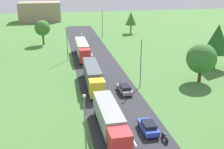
# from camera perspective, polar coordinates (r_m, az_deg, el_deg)

# --- Properties ---
(road) EXTENTS (10.00, 140.00, 0.06)m
(road) POSITION_cam_1_polar(r_m,az_deg,el_deg) (47.22, 0.08, -4.58)
(road) COLOR #2B2B30
(road) RESTS_ON ground
(lane_marking_centre) EXTENTS (0.16, 119.85, 0.01)m
(lane_marking_centre) POSITION_cam_1_polar(r_m,az_deg,el_deg) (43.76, 1.09, -6.59)
(lane_marking_centre) COLOR white
(lane_marking_centre) RESTS_ON road
(truck_lead) EXTENTS (2.72, 12.46, 3.41)m
(truck_lead) POSITION_cam_1_polar(r_m,az_deg,el_deg) (36.15, -0.36, -9.04)
(truck_lead) COLOR red
(truck_lead) RESTS_ON road
(truck_second) EXTENTS (2.71, 13.56, 3.63)m
(truck_second) POSITION_cam_1_polar(r_m,az_deg,el_deg) (51.23, -3.95, -0.10)
(truck_second) COLOR yellow
(truck_second) RESTS_ON road
(truck_third) EXTENTS (2.54, 13.93, 3.70)m
(truck_third) POSITION_cam_1_polar(r_m,az_deg,el_deg) (69.92, -6.04, 5.26)
(truck_third) COLOR red
(truck_third) RESTS_ON road
(car_second) EXTENTS (1.85, 3.99, 1.44)m
(car_second) POSITION_cam_1_polar(r_m,az_deg,el_deg) (37.24, 7.38, -10.45)
(car_second) COLOR blue
(car_second) RESTS_ON road
(car_third) EXTENTS (1.97, 4.54, 1.44)m
(car_third) POSITION_cam_1_polar(r_m,az_deg,el_deg) (48.61, 2.59, -2.87)
(car_third) COLOR gray
(car_third) RESTS_ON road
(motorcycle_courier) EXTENTS (0.28, 1.94, 0.91)m
(motorcycle_courier) POSITION_cam_1_polar(r_m,az_deg,el_deg) (35.99, 10.65, -12.33)
(motorcycle_courier) COLOR black
(motorcycle_courier) RESTS_ON road
(lamppost_lead) EXTENTS (0.36, 0.36, 8.24)m
(lamppost_lead) POSITION_cam_1_polar(r_m,az_deg,el_deg) (29.55, -5.46, -10.49)
(lamppost_lead) COLOR slate
(lamppost_lead) RESTS_ON ground
(lamppost_second) EXTENTS (0.36, 0.36, 9.06)m
(lamppost_second) POSITION_cam_1_polar(r_m,az_deg,el_deg) (49.94, 5.87, 2.78)
(lamppost_second) COLOR slate
(lamppost_second) RESTS_ON ground
(lamppost_third) EXTENTS (0.36, 0.36, 8.10)m
(lamppost_third) POSITION_cam_1_polar(r_m,az_deg,el_deg) (67.15, -9.10, 6.57)
(lamppost_third) COLOR slate
(lamppost_third) RESTS_ON ground
(lamppost_fourth) EXTENTS (0.36, 0.36, 8.91)m
(lamppost_fourth) POSITION_cam_1_polar(r_m,az_deg,el_deg) (91.97, -1.97, 10.55)
(lamppost_fourth) COLOR slate
(lamppost_fourth) RESTS_ON ground
(tree_oak) EXTENTS (5.60, 5.60, 9.67)m
(tree_oak) POSITION_cam_1_polar(r_m,az_deg,el_deg) (64.00, 20.62, 6.80)
(tree_oak) COLOR #513823
(tree_oak) RESTS_ON ground
(tree_maple) EXTENTS (5.64, 5.64, 7.42)m
(tree_maple) POSITION_cam_1_polar(r_m,az_deg,el_deg) (55.14, 17.68, 3.09)
(tree_maple) COLOR #513823
(tree_maple) RESTS_ON ground
(tree_pine) EXTENTS (4.45, 4.45, 7.11)m
(tree_pine) POSITION_cam_1_polar(r_m,az_deg,el_deg) (84.41, -13.93, 9.11)
(tree_pine) COLOR #513823
(tree_pine) RESTS_ON ground
(tree_ash) EXTENTS (3.93, 3.93, 7.28)m
(tree_ash) POSITION_cam_1_polar(r_m,az_deg,el_deg) (98.67, 3.87, 11.22)
(tree_ash) COLOR #513823
(tree_ash) RESTS_ON ground
(distant_building) EXTENTS (17.62, 9.55, 8.16)m
(distant_building) POSITION_cam_1_polar(r_m,az_deg,el_deg) (129.93, -14.39, 12.23)
(distant_building) COLOR #9E846B
(distant_building) RESTS_ON ground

